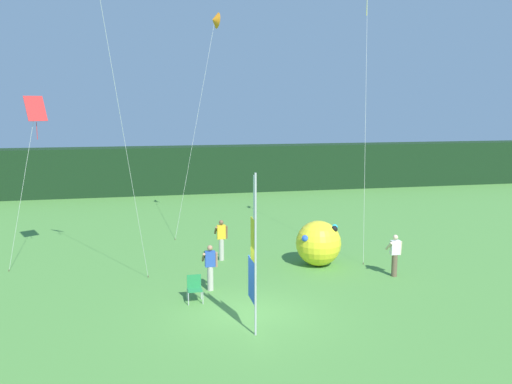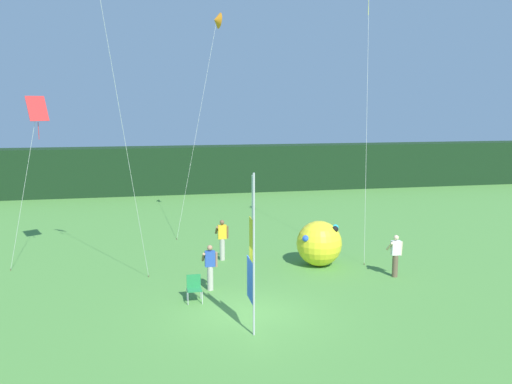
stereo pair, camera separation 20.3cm
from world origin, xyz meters
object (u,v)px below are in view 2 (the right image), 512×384
Objects in this scene: inflatable_balloon at (319,243)px; folding_chair at (194,286)px; kite_red_diamond_1 at (36,114)px; banner_flag at (252,256)px; kite_yellow_diamond_2 at (368,23)px; kite_orange_delta_3 at (217,21)px; person_mid_field at (395,255)px; person_near_banner at (210,266)px; person_far_left at (222,239)px.

inflatable_balloon is 6.28m from folding_chair.
folding_chair is 9.79m from kite_red_diamond_1.
kite_yellow_diamond_2 is at bearing 49.84° from banner_flag.
banner_flag is at bearing -62.92° from folding_chair.
folding_chair is 14.28m from kite_orange_delta_3.
kite_red_diamond_1 is 14.46m from kite_yellow_diamond_2.
kite_orange_delta_3 reaches higher than person_mid_field.
banner_flag is 0.40× the size of kite_yellow_diamond_2.
person_near_banner is 7.20m from person_mid_field.
kite_red_diamond_1 reaches higher than person_mid_field.
person_near_banner is 13.25m from kite_orange_delta_3.
banner_flag is at bearing -148.93° from person_mid_field.
person_far_left is at bearing 70.75° from folding_chair.
person_near_banner is 1.87× the size of folding_chair.
person_near_banner is 0.14× the size of kite_yellow_diamond_2.
kite_red_diamond_1 is (-6.37, 4.55, 5.35)m from person_near_banner.
inflatable_balloon is at bearing 139.99° from person_mid_field.
banner_flag is 3.62m from folding_chair.
kite_yellow_diamond_2 is at bearing 85.05° from person_mid_field.
folding_chair is at bearing -150.55° from inflatable_balloon.
inflatable_balloon is 12.27m from kite_orange_delta_3.
person_far_left is 0.16× the size of kite_orange_delta_3.
kite_orange_delta_3 is at bearing 115.98° from inflatable_balloon.
person_near_banner is 1.25m from folding_chair.
folding_chair is at bearing -102.55° from kite_orange_delta_3.
kite_yellow_diamond_2 reaches higher than person_mid_field.
kite_yellow_diamond_2 reaches higher than kite_red_diamond_1.
person_mid_field is 0.14× the size of kite_yellow_diamond_2.
banner_flag is 0.68× the size of kite_red_diamond_1.
kite_red_diamond_1 reaches higher than person_near_banner.
banner_flag is at bearing -130.16° from kite_yellow_diamond_2.
banner_flag is 7.63m from person_mid_field.
person_far_left is (0.97, 3.70, 0.05)m from person_near_banner.
kite_red_diamond_1 is at bearing 144.46° from person_near_banner.
person_far_left is at bearing -96.10° from kite_orange_delta_3.
kite_orange_delta_3 is (-3.27, 6.72, 9.73)m from inflatable_balloon.
kite_red_diamond_1 is (-13.56, 4.48, 5.36)m from person_mid_field.
person_near_banner is 3.82m from person_far_left.
inflatable_balloon is at bearing -64.02° from kite_orange_delta_3.
person_near_banner is 9.48m from kite_red_diamond_1.
kite_yellow_diamond_2 reaches higher than inflatable_balloon.
folding_chair is at bearing -44.15° from kite_red_diamond_1.
person_far_left is (0.19, 7.50, -1.33)m from banner_flag.
banner_flag is 7.25m from inflatable_balloon.
person_mid_field is 1.86× the size of folding_chair.
banner_flag is 13.13m from kite_yellow_diamond_2.
person_far_left is at bearing 88.52° from banner_flag.
folding_chair is (-1.63, -4.68, -0.43)m from person_far_left.
person_near_banner is 5.22m from inflatable_balloon.
person_far_left is at bearing -175.26° from kite_yellow_diamond_2.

